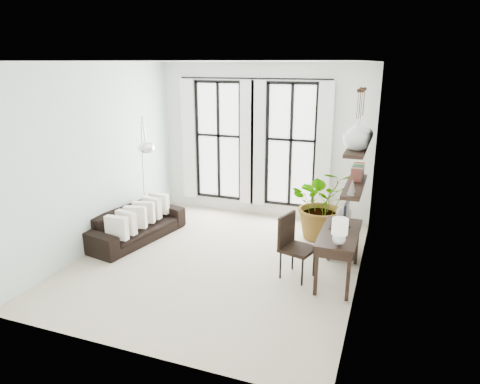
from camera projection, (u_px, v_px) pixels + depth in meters
The scene contains 16 objects.
floor at pixel (218, 261), 7.15m from camera, with size 5.00×5.00×0.00m, color #C3B79B.
ceiling at pixel (215, 61), 6.22m from camera, with size 5.00×5.00×0.00m, color white.
wall_left at pixel (97, 158), 7.43m from camera, with size 5.00×5.00×0.00m, color silver.
wall_right at pixel (365, 181), 5.94m from camera, with size 5.00×5.00×0.00m, color white.
wall_back at pixel (263, 142), 8.93m from camera, with size 4.50×4.50×0.00m, color white.
windows at pixel (253, 143), 8.95m from camera, with size 3.26×0.13×2.65m.
wall_shelves at pixel (356, 170), 6.05m from camera, with size 0.25×1.30×0.60m.
sofa at pixel (136, 224), 7.96m from camera, with size 2.00×0.78×0.58m, color black.
throw_pillows at pixel (140, 215), 7.87m from camera, with size 0.40×1.52×0.40m.
plant at pixel (323, 203), 7.93m from camera, with size 1.23×1.07×1.37m, color #2D7228.
desk at pixel (339, 236), 6.32m from camera, with size 0.55×1.31×1.16m.
desk_chair at pixel (293, 242), 6.51m from camera, with size 0.58×0.58×0.99m.
arc_lamp at pixel (144, 147), 7.76m from camera, with size 0.72×0.78×2.27m.
buddha at pixel (342, 235), 7.24m from camera, with size 0.50×0.50×0.90m.
vase_a at pixel (357, 135), 5.63m from camera, with size 0.37×0.37×0.38m, color white.
vase_b at pixel (360, 131), 5.99m from camera, with size 0.37×0.37×0.38m, color white.
Camera 1 is at (2.59, -5.98, 3.19)m, focal length 32.00 mm.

